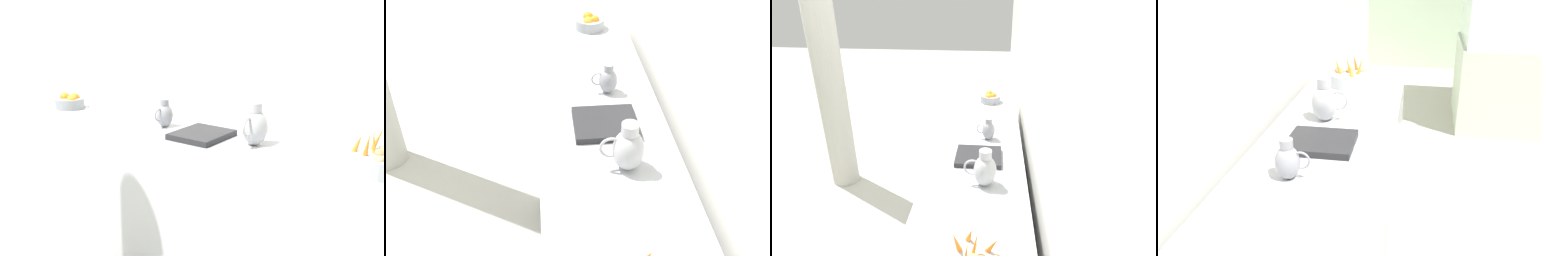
% 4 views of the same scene
% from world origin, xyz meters
% --- Properties ---
extents(tile_wall_left, '(0.10, 9.55, 3.00)m').
position_xyz_m(tile_wall_left, '(-1.95, 0.72, 1.50)').
color(tile_wall_left, white).
rests_on(tile_wall_left, ground_plane).
extents(prep_counter, '(0.70, 2.88, 0.88)m').
position_xyz_m(prep_counter, '(-1.49, 0.22, 0.44)').
color(prep_counter, '#ADAFB5').
rests_on(prep_counter, ground_plane).
extents(orange_bowl, '(0.22, 0.22, 0.12)m').
position_xyz_m(orange_bowl, '(-1.56, -0.97, 0.93)').
color(orange_bowl, gray).
rests_on(orange_bowl, prep_counter).
extents(metal_pitcher_tall, '(0.21, 0.15, 0.25)m').
position_xyz_m(metal_pitcher_tall, '(-1.56, 0.63, 1.00)').
color(metal_pitcher_tall, '#A3A3A8').
rests_on(metal_pitcher_tall, prep_counter).
extents(metal_pitcher_short, '(0.16, 0.11, 0.19)m').
position_xyz_m(metal_pitcher_short, '(-1.56, -0.05, 0.97)').
color(metal_pitcher_short, gray).
rests_on(metal_pitcher_short, prep_counter).
extents(counter_sink_basin, '(0.34, 0.30, 0.04)m').
position_xyz_m(counter_sink_basin, '(-1.50, 0.29, 0.90)').
color(counter_sink_basin, '#232326').
rests_on(counter_sink_basin, prep_counter).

